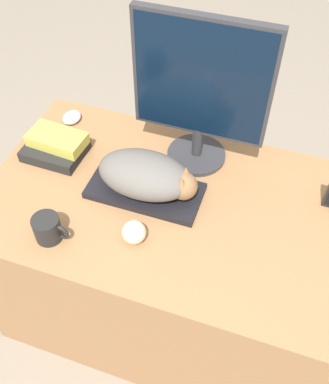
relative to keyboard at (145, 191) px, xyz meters
name	(u,v)px	position (x,y,z in m)	size (l,w,h in m)	color
desk	(184,265)	(0.16, -0.01, -0.38)	(1.39, 0.76, 0.73)	#9E7047
keyboard	(145,191)	(0.00, 0.00, 0.00)	(0.39, 0.18, 0.02)	black
cat	(148,176)	(0.01, 0.00, 0.08)	(0.34, 0.19, 0.14)	#66605B
monitor	(201,88)	(0.11, 0.23, 0.29)	(0.45, 0.21, 0.55)	#333338
computer_mouse	(72,117)	(-0.41, 0.26, 0.00)	(0.07, 0.08, 0.03)	silver
coffee_mug	(48,228)	(-0.22, -0.27, 0.03)	(0.12, 0.09, 0.09)	black
baseball	(134,232)	(0.04, -0.19, 0.03)	(0.08, 0.08, 0.08)	beige
book_stack	(56,146)	(-0.38, 0.08, 0.03)	(0.22, 0.17, 0.08)	black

